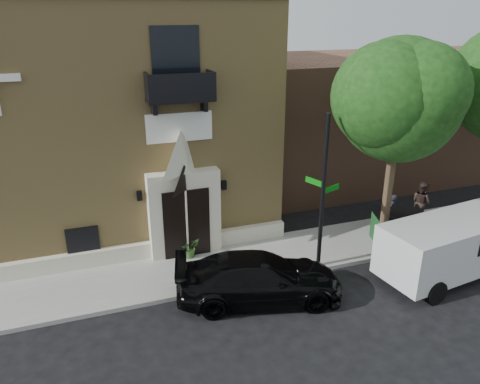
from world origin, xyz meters
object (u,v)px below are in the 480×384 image
object	(u,v)px
fire_hydrant	(391,237)
pedestrian_far	(421,202)
cargo_van	(454,245)
street_sign	(323,193)
black_sedan	(259,278)
pedestrian_near	(391,212)
dumpster	(397,226)

from	to	relation	value
fire_hydrant	pedestrian_far	distance (m)	2.88
cargo_van	street_sign	xyz separation A→B (m)	(-4.14, 1.91, 1.74)
cargo_van	fire_hydrant	xyz separation A→B (m)	(-0.78, 2.31, -0.65)
black_sedan	pedestrian_near	bearing A→B (deg)	-55.06
street_sign	fire_hydrant	size ratio (longest dim) A/B	7.41
black_sedan	cargo_van	bearing A→B (deg)	-83.74
pedestrian_far	pedestrian_near	bearing A→B (deg)	87.88
cargo_van	dumpster	distance (m)	2.61
pedestrian_near	street_sign	bearing A→B (deg)	-16.07
cargo_van	pedestrian_far	world-z (taller)	cargo_van
cargo_van	fire_hydrant	bearing A→B (deg)	101.24
fire_hydrant	pedestrian_far	xyz separation A→B (m)	(2.46, 1.40, 0.54)
cargo_van	pedestrian_near	xyz separation A→B (m)	(0.12, 3.60, -0.27)
pedestrian_near	black_sedan	bearing A→B (deg)	-16.22
black_sedan	pedestrian_near	world-z (taller)	pedestrian_near
pedestrian_near	dumpster	bearing A→B (deg)	27.83
black_sedan	dumpster	xyz separation A→B (m)	(6.47, 1.69, 0.00)
fire_hydrant	pedestrian_near	xyz separation A→B (m)	(0.90, 1.29, 0.39)
fire_hydrant	black_sedan	bearing A→B (deg)	-166.56
pedestrian_near	pedestrian_far	bearing A→B (deg)	146.44
black_sedan	street_sign	size ratio (longest dim) A/B	0.96
street_sign	pedestrian_near	world-z (taller)	street_sign
cargo_van	dumpster	size ratio (longest dim) A/B	2.56
black_sedan	fire_hydrant	xyz separation A→B (m)	(6.04, 1.44, -0.25)
cargo_van	dumpster	xyz separation A→B (m)	(-0.35, 2.56, -0.40)
black_sedan	pedestrian_far	bearing A→B (deg)	-58.04
black_sedan	dumpster	distance (m)	6.69
black_sedan	pedestrian_far	distance (m)	8.98
fire_hydrant	pedestrian_near	bearing A→B (deg)	54.94
black_sedan	pedestrian_near	xyz separation A→B (m)	(6.95, 2.73, 0.14)
black_sedan	street_sign	xyz separation A→B (m)	(2.68, 1.04, 2.15)
dumpster	pedestrian_far	size ratio (longest dim) A/B	1.15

